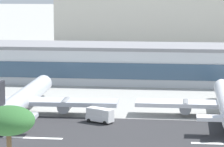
{
  "coord_description": "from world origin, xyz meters",
  "views": [
    {
      "loc": [
        31.74,
        -115.55,
        30.5
      ],
      "look_at": [
        13.72,
        31.9,
        8.26
      ],
      "focal_mm": 99.32,
      "sensor_mm": 36.0,
      "label": 1
    }
  ],
  "objects_px": {
    "distant_hotel_block": "(215,9)",
    "palm_tree_0": "(9,122)",
    "airliner_black_tail_gate_0": "(22,101)",
    "service_box_truck_0": "(100,115)",
    "terminal_building": "(144,63)"
  },
  "relations": [
    {
      "from": "airliner_black_tail_gate_0",
      "to": "service_box_truck_0",
      "type": "bearing_deg",
      "value": -108.94
    },
    {
      "from": "airliner_black_tail_gate_0",
      "to": "palm_tree_0",
      "type": "xyz_separation_m",
      "value": [
        15.1,
        -61.5,
        9.47
      ]
    },
    {
      "from": "distant_hotel_block",
      "to": "airliner_black_tail_gate_0",
      "type": "bearing_deg",
      "value": -108.6
    },
    {
      "from": "terminal_building",
      "to": "airliner_black_tail_gate_0",
      "type": "bearing_deg",
      "value": -115.76
    },
    {
      "from": "terminal_building",
      "to": "palm_tree_0",
      "type": "relative_size",
      "value": 10.6
    },
    {
      "from": "terminal_building",
      "to": "distant_hotel_block",
      "type": "relative_size",
      "value": 1.12
    },
    {
      "from": "service_box_truck_0",
      "to": "palm_tree_0",
      "type": "height_order",
      "value": "palm_tree_0"
    },
    {
      "from": "distant_hotel_block",
      "to": "palm_tree_0",
      "type": "bearing_deg",
      "value": -99.36
    },
    {
      "from": "airliner_black_tail_gate_0",
      "to": "service_box_truck_0",
      "type": "xyz_separation_m",
      "value": [
        18.89,
        -5.99,
        -1.55
      ]
    },
    {
      "from": "service_box_truck_0",
      "to": "palm_tree_0",
      "type": "bearing_deg",
      "value": -67.42
    },
    {
      "from": "terminal_building",
      "to": "service_box_truck_0",
      "type": "bearing_deg",
      "value": -95.52
    },
    {
      "from": "airliner_black_tail_gate_0",
      "to": "service_box_truck_0",
      "type": "relative_size",
      "value": 7.81
    },
    {
      "from": "airliner_black_tail_gate_0",
      "to": "service_box_truck_0",
      "type": "height_order",
      "value": "airliner_black_tail_gate_0"
    },
    {
      "from": "distant_hotel_block",
      "to": "palm_tree_0",
      "type": "height_order",
      "value": "distant_hotel_block"
    },
    {
      "from": "palm_tree_0",
      "to": "distant_hotel_block",
      "type": "bearing_deg",
      "value": 80.64
    }
  ]
}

